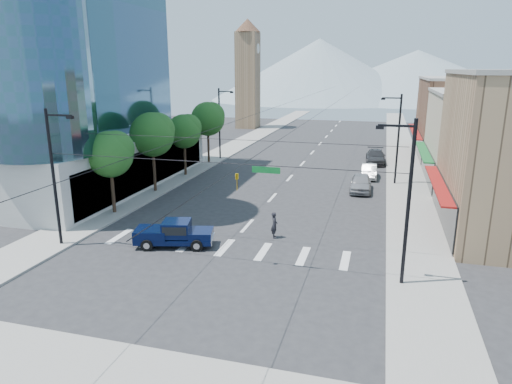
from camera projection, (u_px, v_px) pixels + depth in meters
ground at (220, 257)px, 28.44m from camera, size 160.00×160.00×0.00m
sidewalk_left at (235, 146)px, 68.72m from camera, size 4.00×120.00×0.15m
sidewalk_right at (402, 154)px, 62.53m from camera, size 4.00×120.00×0.15m
sidewalk_cross at (112, 377)px, 17.26m from camera, size 28.00×4.00×0.15m
office_tower at (11, 36)px, 44.31m from camera, size 29.50×27.00×30.00m
shop_mid at (496, 141)px, 44.42m from camera, size 12.00×14.00×9.00m
shop_far at (469, 119)px, 59.17m from camera, size 12.00×18.00×10.00m
clock_tower at (248, 72)px, 87.57m from camera, size 4.80×4.80×20.40m
mountain_left at (319, 69)px, 168.93m from camera, size 80.00×80.00×22.00m
mountain_right at (416, 75)px, 169.72m from camera, size 90.00×90.00×18.00m
tree_near at (112, 153)px, 35.66m from camera, size 3.65×3.64×6.71m
tree_midnear at (154, 133)px, 42.01m from camera, size 4.09×4.09×7.52m
tree_midfar at (185, 130)px, 48.68m from camera, size 3.65×3.64×6.71m
tree_far at (209, 118)px, 55.03m from camera, size 4.09×4.09×7.52m
signal_rig at (215, 189)px, 26.24m from camera, size 21.80×0.20×9.00m
lamp_pole_nw at (220, 121)px, 57.80m from camera, size 2.00×0.25×9.00m
lamp_pole_ne at (397, 136)px, 44.86m from camera, size 2.00×0.25×9.00m
pickup_truck at (174, 233)px, 29.94m from camera, size 5.43×3.02×1.74m
pedestrian at (274, 225)px, 31.45m from camera, size 0.60×0.77×1.84m
parked_car_near at (361, 183)px, 43.39m from camera, size 2.08×4.92×1.66m
parked_car_mid at (369, 171)px, 48.80m from camera, size 1.73×4.47×1.45m
parked_car_far at (376, 157)px, 56.26m from camera, size 2.61×5.84×1.66m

